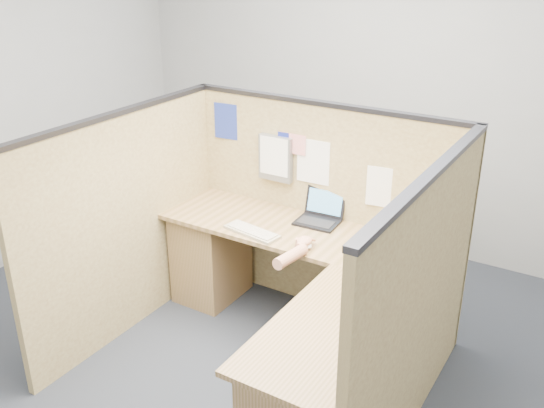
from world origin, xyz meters
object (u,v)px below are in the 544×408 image
Objects in this scene: laptop at (321,214)px; keyboard at (252,232)px; l_desk at (294,310)px; mouse at (305,245)px.

laptop is 0.72× the size of keyboard.
l_desk is 0.59m from keyboard.
mouse is at bearing 101.86° from l_desk.
keyboard is 0.39m from mouse.
mouse is (-0.04, 0.19, 0.36)m from l_desk.
mouse is at bearing -79.89° from laptop.
l_desk is at bearing -78.14° from mouse.
mouse reaches higher than keyboard.
l_desk is at bearing -80.42° from laptop.
laptop is (-0.14, 0.60, 0.39)m from l_desk.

